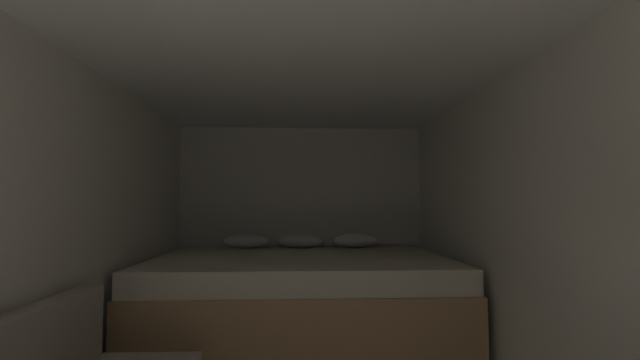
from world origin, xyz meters
TOP-DOWN VIEW (x-y plane):
  - wall_back at (0.00, 4.43)m, footprint 2.79×0.05m
  - wall_left at (-1.37, 1.99)m, footprint 0.05×4.83m
  - wall_right at (1.37, 1.99)m, footprint 0.05×4.83m
  - ceiling_slab at (0.00, 1.99)m, footprint 2.79×4.83m
  - bed at (0.00, 3.47)m, footprint 2.57×1.80m

SIDE VIEW (x-z plane):
  - bed at x=0.00m, z-range -0.07..0.86m
  - wall_back at x=0.00m, z-range 0.00..2.10m
  - wall_left at x=-1.37m, z-range 0.00..2.10m
  - wall_right at x=1.37m, z-range 0.00..2.10m
  - ceiling_slab at x=0.00m, z-range 2.10..2.15m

